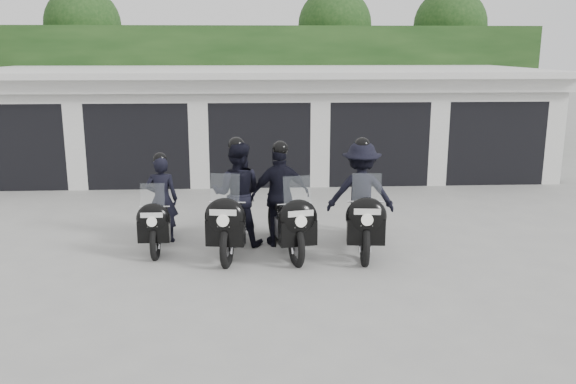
{
  "coord_description": "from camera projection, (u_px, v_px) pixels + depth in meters",
  "views": [
    {
      "loc": [
        -0.15,
        -10.04,
        3.55
      ],
      "look_at": [
        0.45,
        0.49,
        1.05
      ],
      "focal_mm": 38.0,
      "sensor_mm": 36.0,
      "label": 1
    }
  ],
  "objects": [
    {
      "name": "police_bike_a",
      "position": [
        160.0,
        209.0,
        11.05
      ],
      "size": [
        0.59,
        2.01,
        1.75
      ],
      "rotation": [
        0.0,
        0.0,
        -0.0
      ],
      "color": "black",
      "rests_on": "ground"
    },
    {
      "name": "garage_block",
      "position": [
        259.0,
        121.0,
        18.07
      ],
      "size": [
        16.4,
        6.8,
        2.96
      ],
      "color": "silver",
      "rests_on": "ground"
    },
    {
      "name": "police_bike_c",
      "position": [
        283.0,
        203.0,
        10.9
      ],
      "size": [
        1.19,
        2.27,
        2.0
      ],
      "rotation": [
        0.0,
        0.0,
        0.2
      ],
      "color": "black",
      "rests_on": "ground"
    },
    {
      "name": "police_bike_d",
      "position": [
        361.0,
        200.0,
        10.99
      ],
      "size": [
        1.28,
        2.35,
        2.05
      ],
      "rotation": [
        0.0,
        0.0,
        -0.1
      ],
      "color": "black",
      "rests_on": "ground"
    },
    {
      "name": "police_bike_b",
      "position": [
        235.0,
        201.0,
        10.9
      ],
      "size": [
        1.05,
        2.36,
        2.06
      ],
      "rotation": [
        0.0,
        0.0,
        -0.14
      ],
      "color": "black",
      "rests_on": "ground"
    },
    {
      "name": "background_vegetation",
      "position": [
        267.0,
        69.0,
        22.51
      ],
      "size": [
        20.0,
        3.9,
        5.8
      ],
      "color": "#163312",
      "rests_on": "ground"
    },
    {
      "name": "ground",
      "position": [
        264.0,
        257.0,
        10.58
      ],
      "size": [
        80.0,
        80.0,
        0.0
      ],
      "primitive_type": "plane",
      "color": "gray",
      "rests_on": "ground"
    }
  ]
}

